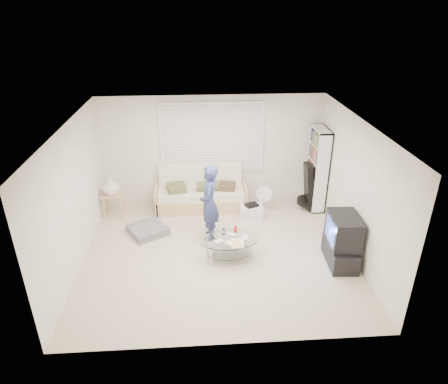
{
  "coord_description": "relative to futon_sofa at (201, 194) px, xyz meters",
  "views": [
    {
      "loc": [
        -0.32,
        -6.32,
        4.36
      ],
      "look_at": [
        0.14,
        0.3,
        1.13
      ],
      "focal_mm": 32.0,
      "sensor_mm": 36.0,
      "label": 1
    }
  ],
  "objects": [
    {
      "name": "floor_fan",
      "position": [
        1.4,
        -0.27,
        0.03
      ],
      "size": [
        0.38,
        0.25,
        0.61
      ],
      "color": "white",
      "rests_on": "ground"
    },
    {
      "name": "room_shell",
      "position": [
        0.28,
        -1.39,
        1.3
      ],
      "size": [
        5.02,
        4.52,
        2.51
      ],
      "color": "beige",
      "rests_on": "ground"
    },
    {
      "name": "tv_unit",
      "position": [
        2.48,
        -2.34,
        0.14
      ],
      "size": [
        0.53,
        0.9,
        0.96
      ],
      "color": "black",
      "rests_on": "ground"
    },
    {
      "name": "futon_sofa",
      "position": [
        0.0,
        0.0,
        0.0
      ],
      "size": [
        2.05,
        0.83,
        1.0
      ],
      "color": "tan",
      "rests_on": "ground"
    },
    {
      "name": "storage_bin",
      "position": [
        1.09,
        -0.59,
        -0.17
      ],
      "size": [
        0.49,
        0.35,
        0.34
      ],
      "color": "white",
      "rests_on": "ground"
    },
    {
      "name": "coffee_table",
      "position": [
        0.49,
        -2.06,
        0.01
      ],
      "size": [
        1.18,
        0.84,
        0.53
      ],
      "color": "silver",
      "rests_on": "ground"
    },
    {
      "name": "side_table",
      "position": [
        -1.94,
        -0.24,
        0.33
      ],
      "size": [
        0.45,
        0.36,
        0.89
      ],
      "color": "tan",
      "rests_on": "ground"
    },
    {
      "name": "standing_person",
      "position": [
        0.15,
        -1.32,
        0.45
      ],
      "size": [
        0.43,
        0.6,
        1.55
      ],
      "primitive_type": "imported",
      "rotation": [
        0.0,
        0.0,
        -1.67
      ],
      "color": "navy",
      "rests_on": "ground"
    },
    {
      "name": "grey_floor_pillow",
      "position": [
        -1.12,
        -1.07,
        -0.25
      ],
      "size": [
        0.93,
        0.93,
        0.15
      ],
      "primitive_type": "cube",
      "rotation": [
        0.0,
        0.0,
        0.54
      ],
      "color": "slate",
      "rests_on": "ground"
    },
    {
      "name": "ground",
      "position": [
        0.28,
        -1.87,
        -0.33
      ],
      "size": [
        5.0,
        5.0,
        0.0
      ],
      "primitive_type": "plane",
      "color": "beige",
      "rests_on": "ground"
    },
    {
      "name": "bookshelf",
      "position": [
        2.6,
        -0.13,
        0.6
      ],
      "size": [
        0.29,
        0.78,
        1.86
      ],
      "color": "white",
      "rests_on": "ground"
    },
    {
      "name": "guitar_case",
      "position": [
        2.4,
        -0.27,
        0.15
      ],
      "size": [
        0.39,
        0.4,
        1.08
      ],
      "color": "black",
      "rests_on": "ground"
    },
    {
      "name": "window_blinds",
      "position": [
        0.28,
        0.33,
        1.22
      ],
      "size": [
        2.32,
        0.08,
        1.62
      ],
      "color": "silver",
      "rests_on": "ground"
    }
  ]
}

